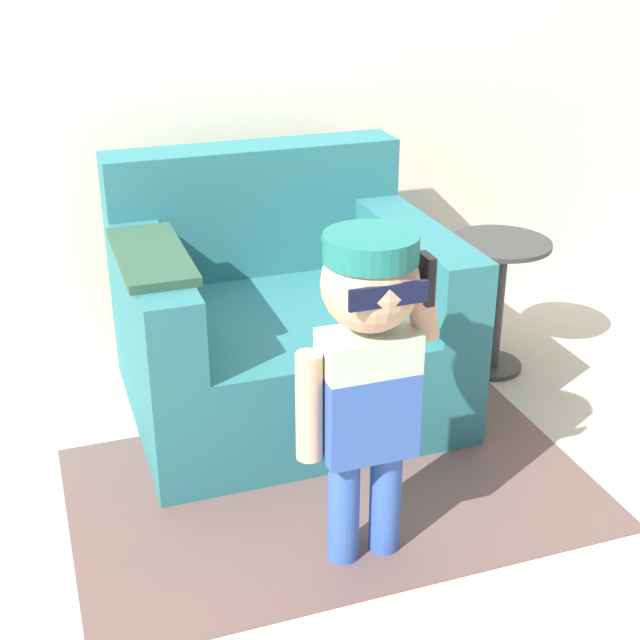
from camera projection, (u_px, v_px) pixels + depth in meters
ground_plane at (311, 406)px, 3.36m from camera, size 10.00×10.00×0.00m
wall_back at (247, 24)px, 3.47m from camera, size 10.00×0.05×2.60m
armchair at (280, 320)px, 3.29m from camera, size 1.15×1.01×0.90m
person_child at (368, 352)px, 2.32m from camera, size 0.40×0.30×0.98m
side_table at (496, 293)px, 3.51m from camera, size 0.40×0.40×0.55m
rug at (333, 488)px, 2.88m from camera, size 1.65×1.03×0.01m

